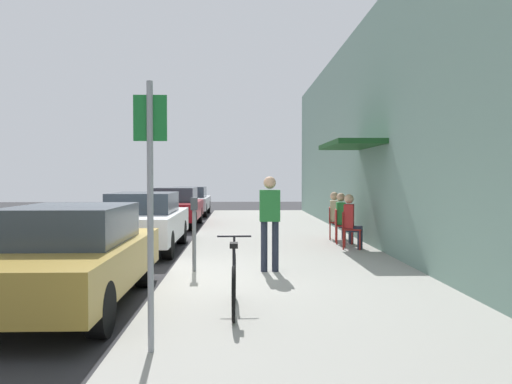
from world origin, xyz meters
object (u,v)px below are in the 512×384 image
cafe_chair_0 (349,227)px  seated_patron_0 (351,219)px  street_sign (150,194)px  cafe_chair_2 (334,221)px  parked_car_0 (69,255)px  cafe_chair_1 (341,224)px  parked_car_1 (143,221)px  seated_patron_1 (343,216)px  parked_car_2 (175,207)px  parked_car_3 (190,200)px  pedestrian_standing (270,216)px  seated_patron_2 (336,214)px  parking_meter (194,229)px  bicycle_0 (234,282)px

cafe_chair_0 → seated_patron_0: seated_patron_0 is taller
street_sign → cafe_chair_2: 9.74m
parked_car_0 → cafe_chair_1: 7.69m
parked_car_1 → seated_patron_1: (5.01, 0.30, 0.08)m
cafe_chair_0 → cafe_chair_1: size_ratio=1.00×
parked_car_2 → parked_car_3: size_ratio=1.00×
pedestrian_standing → seated_patron_2: bearing=66.3°
parking_meter → cafe_chair_1: (3.40, 3.83, -0.26)m
pedestrian_standing → parked_car_3: bearing=100.5°
parking_meter → street_sign: bearing=-90.7°
parked_car_1 → parked_car_3: size_ratio=1.00×
parked_car_1 → pedestrian_standing: (2.90, -3.58, 0.38)m
street_sign → seated_patron_2: size_ratio=2.02×
cafe_chair_2 → parked_car_3: bearing=114.4°
seated_patron_1 → seated_patron_2: same height
parked_car_2 → pedestrian_standing: (2.90, -9.91, 0.38)m
parked_car_2 → cafe_chair_1: 7.79m
parked_car_2 → seated_patron_1: bearing=-50.3°
cafe_chair_0 → cafe_chair_2: size_ratio=1.00×
parked_car_0 → cafe_chair_0: (4.95, 4.92, -0.10)m
parking_meter → parked_car_0: bearing=-126.9°
parked_car_3 → seated_patron_2: size_ratio=3.41×
parked_car_1 → cafe_chair_0: (4.95, -0.66, -0.11)m
parking_meter → bicycle_0: size_ratio=0.77×
parked_car_0 → seated_patron_2: seated_patron_2 is taller
cafe_chair_0 → seated_patron_1: seated_patron_1 is taller
cafe_chair_2 → bicycle_0: bearing=-109.4°
parked_car_0 → cafe_chair_2: (4.95, 6.81, -0.10)m
street_sign → cafe_chair_1: 8.89m
parked_car_1 → parking_meter: bearing=-66.2°
cafe_chair_1 → pedestrian_standing: pedestrian_standing is taller
parked_car_3 → cafe_chair_2: bearing=-65.6°
parked_car_0 → street_sign: size_ratio=1.69×
seated_patron_0 → seated_patron_2: (-0.00, 1.90, 0.00)m
parked_car_2 → cafe_chair_0: 8.56m
parking_meter → seated_patron_2: parking_meter is taller
parked_car_1 → street_sign: (1.50, -7.82, 0.90)m
cafe_chair_1 → seated_patron_2: 0.93m
parked_car_1 → seated_patron_0: size_ratio=3.41×
bicycle_0 → cafe_chair_0: (2.66, 5.65, 0.14)m
parked_car_3 → seated_patron_1: size_ratio=3.41×
parked_car_0 → parking_meter: (1.55, 2.06, 0.16)m
street_sign → parked_car_1: bearing=100.9°
parked_car_0 → seated_patron_2: (5.01, 6.80, 0.09)m
parked_car_1 → parked_car_2: 6.33m
parked_car_0 → seated_patron_1: seated_patron_1 is taller
cafe_chair_1 → pedestrian_standing: bearing=-117.7°
parking_meter → cafe_chair_2: size_ratio=1.52×
cafe_chair_1 → pedestrian_standing: size_ratio=0.51×
parked_car_1 → seated_patron_0: bearing=-7.7°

